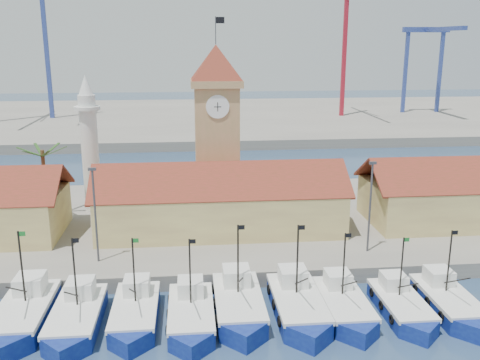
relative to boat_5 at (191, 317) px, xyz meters
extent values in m
plane|color=#1D334D|center=(3.42, -1.91, -0.75)|extent=(400.00, 400.00, 0.00)
cube|color=gray|center=(3.42, 22.09, 0.00)|extent=(140.00, 32.00, 1.50)
cube|color=gray|center=(3.42, 108.09, 0.25)|extent=(240.00, 80.00, 2.00)
cube|color=navy|center=(-13.02, 1.67, -0.22)|extent=(3.75, 8.49, 1.93)
cube|color=navy|center=(-13.02, -2.57, -0.22)|extent=(3.75, 3.75, 1.93)
cube|color=silver|center=(-13.02, 1.67, 0.75)|extent=(3.83, 8.73, 0.38)
cube|color=silver|center=(-13.02, 3.79, 1.61)|extent=(2.25, 2.36, 1.50)
cylinder|color=black|center=(-13.02, 2.21, 3.75)|extent=(0.15, 0.15, 6.00)
cube|color=#197226|center=(-12.75, 2.21, 6.54)|extent=(0.54, 0.02, 0.38)
cube|color=navy|center=(-8.84, 0.80, -0.24)|extent=(3.57, 8.07, 1.83)
cube|color=navy|center=(-8.84, -3.23, -0.24)|extent=(3.57, 3.57, 1.83)
cube|color=silver|center=(-8.84, 0.80, 0.67)|extent=(3.64, 8.29, 0.36)
cube|color=silver|center=(-8.84, 2.82, 1.49)|extent=(2.14, 2.24, 1.43)
cylinder|color=black|center=(-8.84, 1.31, 3.53)|extent=(0.14, 0.14, 5.71)
cube|color=black|center=(-8.59, 1.31, 6.18)|extent=(0.51, 0.02, 0.36)
cube|color=navy|center=(-4.39, 1.12, -0.26)|extent=(3.42, 7.74, 1.76)
cube|color=navy|center=(-4.39, -2.75, -0.26)|extent=(3.42, 3.42, 1.76)
cube|color=silver|center=(-4.39, 1.12, 0.62)|extent=(3.49, 7.96, 0.34)
cube|color=silver|center=(-4.39, 3.06, 1.40)|extent=(2.05, 2.15, 1.37)
cylinder|color=black|center=(-4.39, 1.61, 3.35)|extent=(0.14, 0.14, 5.48)
cube|color=#197226|center=(-4.14, 1.61, 5.90)|extent=(0.49, 0.02, 0.34)
cube|color=navy|center=(0.00, 0.39, -0.26)|extent=(3.45, 7.80, 1.77)
cube|color=navy|center=(0.00, -3.51, -0.26)|extent=(3.45, 3.45, 1.77)
cube|color=silver|center=(0.00, 0.39, 0.63)|extent=(3.52, 8.01, 0.34)
cube|color=silver|center=(0.00, 2.34, 1.41)|extent=(2.07, 2.17, 1.38)
cylinder|color=black|center=(0.00, 0.88, 3.38)|extent=(0.14, 0.14, 5.51)
cube|color=black|center=(0.25, 0.88, 5.94)|extent=(0.49, 0.02, 0.34)
cube|color=navy|center=(3.86, 1.60, -0.22)|extent=(3.73, 8.45, 1.92)
cube|color=navy|center=(3.86, -2.62, -0.22)|extent=(3.73, 3.73, 1.92)
cube|color=silver|center=(3.86, 1.60, 0.74)|extent=(3.81, 8.68, 0.37)
cube|color=silver|center=(3.86, 3.71, 1.59)|extent=(2.24, 2.35, 1.49)
cylinder|color=black|center=(3.86, 2.13, 3.73)|extent=(0.15, 0.15, 5.97)
cube|color=black|center=(4.13, 2.13, 6.50)|extent=(0.53, 0.02, 0.37)
cube|color=navy|center=(8.60, 1.01, -0.22)|extent=(3.75, 8.49, 1.93)
cube|color=navy|center=(8.60, -3.24, -0.22)|extent=(3.75, 3.75, 1.93)
cube|color=silver|center=(8.60, 1.01, 0.75)|extent=(3.83, 8.73, 0.38)
cube|color=silver|center=(8.60, 3.13, 1.61)|extent=(2.25, 2.36, 1.50)
cylinder|color=black|center=(8.60, 1.54, 3.75)|extent=(0.15, 0.15, 6.01)
cube|color=black|center=(8.87, 1.54, 6.54)|extent=(0.54, 0.02, 0.38)
cube|color=navy|center=(12.36, 0.77, -0.27)|extent=(3.40, 7.68, 1.75)
cube|color=navy|center=(12.36, -3.07, -0.27)|extent=(3.40, 3.40, 1.75)
cube|color=silver|center=(12.36, 0.77, 0.61)|extent=(3.46, 7.90, 0.34)
cube|color=silver|center=(12.36, 2.69, 1.38)|extent=(2.04, 2.13, 1.36)
cylinder|color=black|center=(12.36, 1.26, 3.32)|extent=(0.14, 0.14, 5.43)
cube|color=black|center=(12.61, 1.26, 5.84)|extent=(0.49, 0.02, 0.34)
cube|color=navy|center=(17.00, 0.31, -0.29)|extent=(3.21, 7.27, 1.65)
cube|color=navy|center=(17.00, -3.32, -0.29)|extent=(3.21, 3.21, 1.65)
cube|color=silver|center=(17.00, 0.31, 0.53)|extent=(3.28, 7.47, 0.32)
cube|color=silver|center=(17.00, 2.13, 1.27)|extent=(1.93, 2.02, 1.29)
cylinder|color=black|center=(17.00, 0.77, 3.10)|extent=(0.13, 0.13, 5.14)
cube|color=#197226|center=(17.23, 0.77, 5.49)|extent=(0.46, 0.02, 0.32)
cube|color=navy|center=(21.08, 0.50, -0.27)|extent=(3.41, 7.71, 1.75)
cube|color=navy|center=(21.08, -3.36, -0.27)|extent=(3.41, 3.41, 1.75)
cube|color=silver|center=(21.08, 0.50, 0.61)|extent=(3.48, 7.93, 0.34)
cube|color=silver|center=(21.08, 2.42, 1.39)|extent=(2.05, 2.14, 1.36)
cylinder|color=black|center=(21.08, 0.98, 3.34)|extent=(0.14, 0.14, 5.45)
cube|color=black|center=(21.33, 0.98, 5.87)|extent=(0.49, 0.02, 0.34)
cube|color=#E1D17B|center=(3.42, 18.09, 3.00)|extent=(26.00, 10.00, 4.50)
cube|color=maroon|center=(3.42, 15.59, 6.75)|extent=(27.04, 5.13, 3.21)
cube|color=maroon|center=(3.42, 20.59, 6.75)|extent=(27.04, 5.13, 3.21)
cube|color=tan|center=(3.42, 24.09, 8.25)|extent=(5.00, 5.00, 15.00)
cube|color=tan|center=(3.42, 24.09, 16.15)|extent=(5.80, 5.80, 0.80)
pyramid|color=maroon|center=(3.42, 24.09, 18.45)|extent=(5.80, 5.80, 4.00)
cylinder|color=white|center=(3.42, 21.54, 13.75)|extent=(2.60, 0.15, 2.60)
cube|color=black|center=(3.42, 21.46, 13.75)|extent=(0.08, 0.02, 1.00)
cube|color=black|center=(3.42, 21.46, 13.75)|extent=(0.80, 0.02, 0.08)
cylinder|color=#3F3F44|center=(3.42, 24.09, 21.95)|extent=(0.10, 0.10, 3.00)
cube|color=black|center=(3.92, 24.09, 23.05)|extent=(1.00, 0.03, 0.70)
cylinder|color=silver|center=(-11.58, 26.09, 7.75)|extent=(2.00, 2.00, 14.00)
cylinder|color=silver|center=(-11.58, 26.09, 13.25)|extent=(3.00, 3.00, 0.40)
cone|color=silver|center=(-11.58, 26.09, 15.85)|extent=(1.80, 1.80, 2.40)
cylinder|color=brown|center=(-16.58, 24.09, 4.75)|extent=(0.44, 0.44, 8.00)
cube|color=#264F1B|center=(-15.18, 24.09, 8.55)|extent=(2.80, 0.35, 1.18)
cube|color=#264F1B|center=(-15.88, 25.30, 8.55)|extent=(1.71, 2.60, 1.18)
cube|color=#264F1B|center=(-17.28, 25.30, 8.55)|extent=(1.71, 2.60, 1.18)
cube|color=#264F1B|center=(-17.98, 24.09, 8.55)|extent=(2.80, 0.35, 1.18)
cube|color=#264F1B|center=(-17.28, 22.87, 8.55)|extent=(1.71, 2.60, 1.18)
cube|color=#264F1B|center=(-15.88, 22.87, 8.55)|extent=(1.71, 2.60, 1.18)
cylinder|color=#3F3F44|center=(-8.58, 10.09, 5.25)|extent=(0.20, 0.20, 9.00)
cube|color=#3F3F44|center=(-8.58, 10.09, 9.65)|extent=(0.70, 0.25, 0.25)
cylinder|color=#3F3F44|center=(17.42, 10.09, 5.25)|extent=(0.20, 0.20, 9.00)
cube|color=#3F3F44|center=(17.42, 10.09, 9.65)|extent=(0.70, 0.25, 0.25)
cube|color=#2F4290|center=(-35.37, 106.09, 19.33)|extent=(1.00, 1.00, 36.17)
cube|color=#A51929|center=(41.33, 103.09, 17.20)|extent=(1.00, 1.00, 31.91)
cube|color=#2F4290|center=(60.42, 108.09, 12.25)|extent=(0.90, 0.90, 22.00)
cube|color=#2F4290|center=(70.42, 108.09, 12.25)|extent=(0.90, 0.90, 22.00)
cube|color=#2F4290|center=(65.42, 108.09, 23.75)|extent=(13.00, 1.40, 1.40)
cube|color=#2F4290|center=(65.42, 98.09, 23.75)|extent=(1.40, 22.00, 1.00)
camera|label=1|loc=(0.17, -37.68, 20.84)|focal=40.00mm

